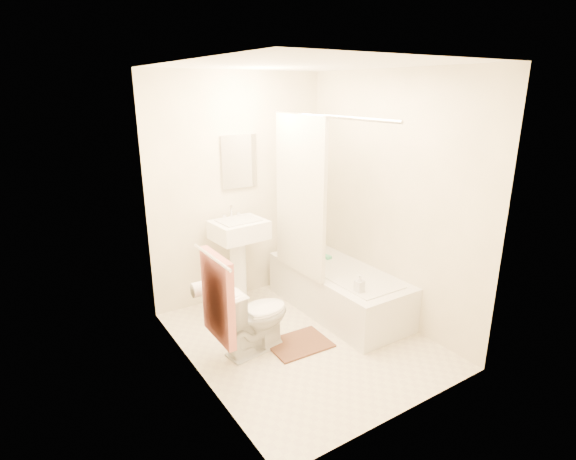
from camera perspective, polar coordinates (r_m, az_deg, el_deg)
floor at (r=4.29m, az=1.87°, el=-13.71°), size 2.40×2.40×0.00m
ceiling at (r=3.67m, az=2.26°, el=20.27°), size 2.40×2.40×0.00m
wall_back at (r=4.81m, az=-6.19°, el=5.15°), size 2.00×0.02×2.40m
wall_left at (r=3.36m, az=-12.09°, el=-0.63°), size 0.02×2.40×2.40m
wall_right at (r=4.44m, az=12.72°, el=3.76°), size 0.02×2.40×2.40m
mirror at (r=4.74m, az=-6.20°, el=8.65°), size 0.40×0.03×0.55m
curtain_rod at (r=3.93m, az=5.02°, el=14.20°), size 0.03×1.70×0.03m
shower_curtain at (r=4.37m, az=1.53°, el=4.23°), size 0.04×0.80×1.55m
towel_bar at (r=3.19m, az=-9.67°, el=-3.40°), size 0.02×0.60×0.02m
towel at (r=3.32m, az=-8.91°, el=-8.46°), size 0.06×0.45×0.66m
toilet_paper at (r=3.67m, az=-11.26°, el=-7.39°), size 0.11×0.12×0.12m
toilet at (r=4.00m, az=-4.30°, el=-10.89°), size 0.71×0.46×0.65m
sink at (r=4.73m, az=-6.24°, el=-3.79°), size 0.55×0.45×1.03m
bathtub at (r=4.74m, az=6.34°, el=-7.51°), size 0.70×1.60×0.45m
bath_mat at (r=4.21m, az=1.41°, el=-14.24°), size 0.56×0.43×0.02m
soap_bottle at (r=4.15m, az=9.05°, el=-6.75°), size 0.08×0.08×0.17m
scrub_brush at (r=4.95m, az=4.50°, el=-3.30°), size 0.08×0.22×0.04m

